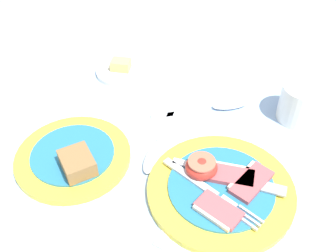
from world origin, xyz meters
TOP-DOWN VIEW (x-y plane):
  - ground_plane at (0.00, 0.00)m, footprint 3.00×3.00m
  - breakfast_plate at (0.11, -0.02)m, footprint 0.23×0.23m
  - bread_plate at (-0.14, -0.05)m, footprint 0.20×0.20m
  - sugar_cup at (0.19, 0.21)m, footprint 0.08×0.08m
  - butter_dish at (-0.19, 0.21)m, footprint 0.11×0.11m
  - teaspoon_by_saucer at (-0.02, 0.02)m, footprint 0.04×0.19m
  - teaspoon_near_cup at (0.04, 0.17)m, footprint 0.17×0.12m

SIDE VIEW (x-z plane):
  - ground_plane at x=0.00m, z-range 0.00..0.00m
  - teaspoon_by_saucer at x=-0.02m, z-range 0.00..0.01m
  - teaspoon_near_cup at x=0.04m, z-range 0.00..0.01m
  - butter_dish at x=-0.19m, z-range -0.01..0.02m
  - bread_plate at x=-0.14m, z-range -0.01..0.03m
  - breakfast_plate at x=0.11m, z-range -0.01..0.03m
  - sugar_cup at x=0.19m, z-range 0.00..0.08m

